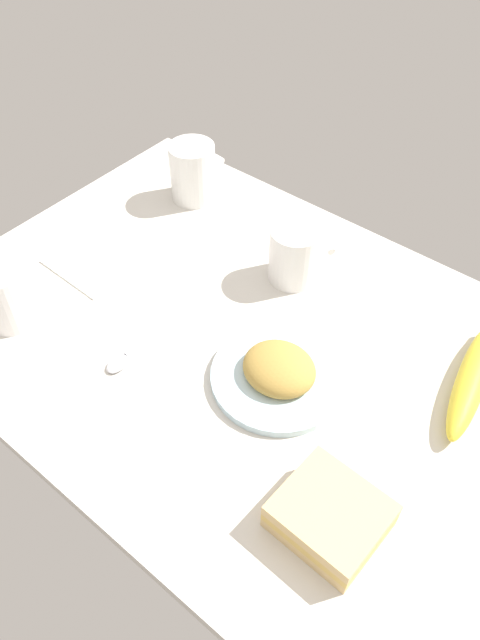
# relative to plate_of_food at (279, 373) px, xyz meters

# --- Properties ---
(tabletop) EXTENTS (0.90, 0.64, 0.02)m
(tabletop) POSITION_rel_plate_of_food_xyz_m (-0.09, 0.03, -0.02)
(tabletop) COLOR beige
(tabletop) RESTS_ON ground
(plate_of_food) EXTENTS (0.18, 0.18, 0.05)m
(plate_of_food) POSITION_rel_plate_of_food_xyz_m (0.00, 0.00, 0.00)
(plate_of_food) COLOR silver
(plate_of_food) RESTS_ON tabletop
(coffee_mug_black) EXTENTS (0.08, 0.10, 0.10)m
(coffee_mug_black) POSITION_rel_plate_of_food_xyz_m (-0.36, 0.24, 0.04)
(coffee_mug_black) COLOR white
(coffee_mug_black) RESTS_ON tabletop
(coffee_mug_milky) EXTENTS (0.09, 0.10, 0.09)m
(coffee_mug_milky) POSITION_rel_plate_of_food_xyz_m (-0.10, 0.18, 0.03)
(coffee_mug_milky) COLOR white
(coffee_mug_milky) RESTS_ON tabletop
(coffee_mug_spare) EXTENTS (0.10, 0.08, 0.09)m
(coffee_mug_spare) POSITION_rel_plate_of_food_xyz_m (-0.37, -0.15, 0.03)
(coffee_mug_spare) COLOR white
(coffee_mug_spare) RESTS_ON tabletop
(sandwich_main) EXTENTS (0.12, 0.11, 0.04)m
(sandwich_main) POSITION_rel_plate_of_food_xyz_m (0.16, -0.13, 0.01)
(sandwich_main) COLOR #DBB77A
(sandwich_main) RESTS_ON tabletop
(banana) EXTENTS (0.08, 0.21, 0.04)m
(banana) POSITION_rel_plate_of_food_xyz_m (0.20, 0.15, 0.00)
(banana) COLOR yellow
(banana) RESTS_ON tabletop
(spoon) EXTENTS (0.03, 0.11, 0.01)m
(spoon) POSITION_rel_plate_of_food_xyz_m (-0.19, -0.10, -0.01)
(spoon) COLOR silver
(spoon) RESTS_ON tabletop
(paper_napkin) EXTENTS (0.14, 0.14, 0.00)m
(paper_napkin) POSITION_rel_plate_of_food_xyz_m (-0.37, 0.01, -0.01)
(paper_napkin) COLOR white
(paper_napkin) RESTS_ON tabletop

